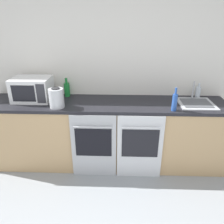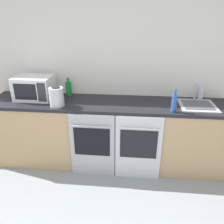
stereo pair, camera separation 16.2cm
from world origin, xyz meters
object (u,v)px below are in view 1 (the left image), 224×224
object	(u,v)px
microwave	(32,89)
bottle_clear	(198,92)
oven_right	(140,147)
oven_left	(94,146)
sink	(196,103)
bottle_blue	(175,102)
bottle_green	(67,89)
kettle	(56,98)

from	to	relation	value
microwave	bottle_clear	world-z (taller)	microwave
oven_right	bottle_clear	size ratio (longest dim) A/B	4.35
oven_left	sink	distance (m)	1.41
oven_right	bottle_blue	xyz separation A→B (m)	(0.38, 0.08, 0.58)
bottle_green	bottle_clear	bearing A→B (deg)	0.69
oven_right	microwave	distance (m)	1.58
oven_left	bottle_green	xyz separation A→B (m)	(-0.42, 0.55, 0.57)
bottle_green	sink	distance (m)	1.72
microwave	bottle_green	bearing A→B (deg)	22.69
bottle_green	kettle	size ratio (longest dim) A/B	1.05
oven_right	kettle	size ratio (longest dim) A/B	3.53
bottle_green	sink	bearing A→B (deg)	-8.13
bottle_clear	oven_right	bearing A→B (deg)	-145.02
oven_left	microwave	bearing A→B (deg)	155.61
bottle_blue	bottle_clear	distance (m)	0.65
sink	kettle	bearing A→B (deg)	-174.47
oven_left	sink	xyz separation A→B (m)	(1.29, 0.30, 0.48)
bottle_green	sink	xyz separation A→B (m)	(1.70, -0.24, -0.09)
oven_right	bottle_green	size ratio (longest dim) A/B	3.37
bottle_clear	sink	size ratio (longest dim) A/B	0.46
oven_right	bottle_clear	xyz separation A→B (m)	(0.81, 0.57, 0.55)
bottle_blue	kettle	world-z (taller)	bottle_blue
oven_right	kettle	xyz separation A→B (m)	(-1.02, 0.14, 0.59)
microwave	bottle_clear	size ratio (longest dim) A/B	2.41
kettle	sink	world-z (taller)	sink
sink	bottle_clear	bearing A→B (deg)	69.00
bottle_clear	kettle	world-z (taller)	kettle
microwave	bottle_green	xyz separation A→B (m)	(0.41, 0.17, -0.05)
oven_left	kettle	xyz separation A→B (m)	(-0.45, 0.14, 0.59)
sink	oven_left	bearing A→B (deg)	-166.68
bottle_clear	kettle	distance (m)	1.89
bottle_blue	sink	distance (m)	0.41
bottle_blue	microwave	bearing A→B (deg)	170.70
oven_left	sink	bearing A→B (deg)	13.32
microwave	bottle_blue	world-z (taller)	microwave
oven_left	microwave	size ratio (longest dim) A/B	1.80
bottle_clear	sink	distance (m)	0.29
bottle_green	bottle_blue	bearing A→B (deg)	-18.72
oven_right	bottle_green	world-z (taller)	bottle_green
oven_left	microwave	distance (m)	1.10
bottle_clear	microwave	bearing A→B (deg)	-174.99
oven_right	sink	xyz separation A→B (m)	(0.71, 0.30, 0.48)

